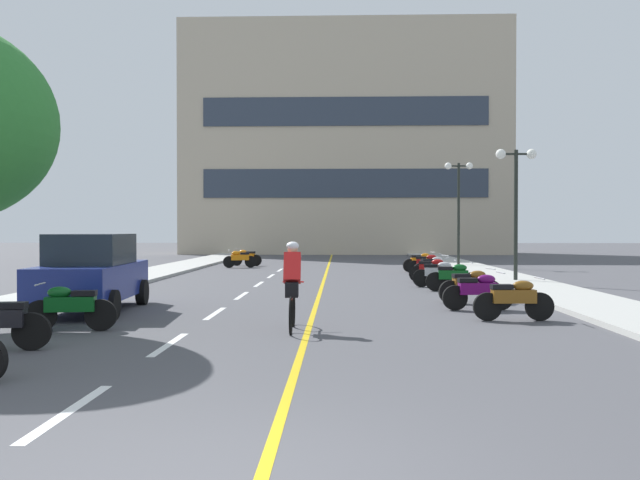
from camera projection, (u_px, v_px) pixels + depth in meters
The scene contains 33 objects.
ground_plane at pixel (318, 278), 25.74m from camera, with size 140.00×140.00×0.00m, color #47474C.
curb_left at pixel (160, 271), 28.95m from camera, with size 2.40×72.00×0.12m, color #A8A8A3.
curb_right at pixel (484, 272), 28.52m from camera, with size 2.40×72.00×0.12m, color #A8A8A3.
lane_dash_0 at pixel (69, 411), 6.81m from camera, with size 0.14×2.20×0.01m, color silver.
lane_dash_1 at pixel (169, 344), 10.81m from camera, with size 0.14×2.20×0.01m, color silver.
lane_dash_2 at pixel (215, 313), 14.80m from camera, with size 0.14×2.20×0.01m, color silver.
lane_dash_3 at pixel (242, 296), 18.80m from camera, with size 0.14×2.20×0.01m, color silver.
lane_dash_4 at pixel (259, 284), 22.80m from camera, with size 0.14×2.20×0.01m, color silver.
lane_dash_5 at pixel (271, 276), 26.80m from camera, with size 0.14×2.20×0.01m, color silver.
lane_dash_6 at pixel (280, 270), 30.80m from camera, with size 0.14×2.20×0.01m, color silver.
lane_dash_7 at pixel (287, 265), 34.79m from camera, with size 0.14×2.20×0.01m, color silver.
lane_dash_8 at pixel (292, 262), 38.79m from camera, with size 0.14×2.20×0.01m, color silver.
lane_dash_9 at pixel (297, 259), 42.79m from camera, with size 0.14×2.20×0.01m, color silver.
lane_dash_10 at pixel (300, 256), 46.79m from camera, with size 0.14×2.20×0.01m, color silver.
lane_dash_11 at pixel (303, 254), 50.78m from camera, with size 0.14×2.20×0.01m, color silver.
centre_line_yellow at pixel (326, 273), 28.73m from camera, with size 0.12×66.00×0.01m, color gold.
office_building at pixel (345, 141), 52.62m from camera, with size 25.99×6.28×18.34m.
street_lamp_mid at pixel (516, 183), 23.21m from camera, with size 1.46×0.36×4.70m.
street_lamp_far at pixel (459, 190), 33.60m from camera, with size 1.46×0.36×5.30m.
parked_car_near at pixel (92, 273), 15.13m from camera, with size 2.18×4.32×1.82m.
motorcycle_2 at pixel (70, 306), 12.17m from camera, with size 1.70×0.60×0.92m.
motorcycle_3 at pixel (514, 298), 13.59m from camera, with size 1.70×0.60×0.92m.
motorcycle_4 at pixel (478, 290), 15.38m from camera, with size 1.70×0.60×0.92m.
motorcycle_5 at pixel (471, 285), 16.90m from camera, with size 1.69×0.61×0.92m.
motorcycle_6 at pixel (454, 276), 20.12m from camera, with size 1.70×0.60×0.92m.
motorcycle_7 at pixel (439, 273), 21.55m from camera, with size 1.70×0.60×0.92m.
motorcycle_8 at pixel (432, 269), 23.60m from camera, with size 1.64×0.80×0.92m.
motorcycle_9 at pixel (433, 266), 25.59m from camera, with size 1.65×0.76×0.92m.
motorcycle_10 at pixel (427, 264), 27.76m from camera, with size 1.70×0.60×0.92m.
motorcycle_11 at pixel (421, 262), 29.42m from camera, with size 1.69×0.63×0.92m.
motorcycle_12 at pixel (240, 258), 32.78m from camera, with size 1.66×0.73×0.92m.
motorcycle_13 at pixel (246, 257), 34.54m from camera, with size 1.68×0.65×0.92m.
cyclist_rider at pixel (292, 284), 12.31m from camera, with size 0.42×1.77×1.71m.
Camera 1 is at (0.85, -4.70, 1.91)m, focal length 36.33 mm.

